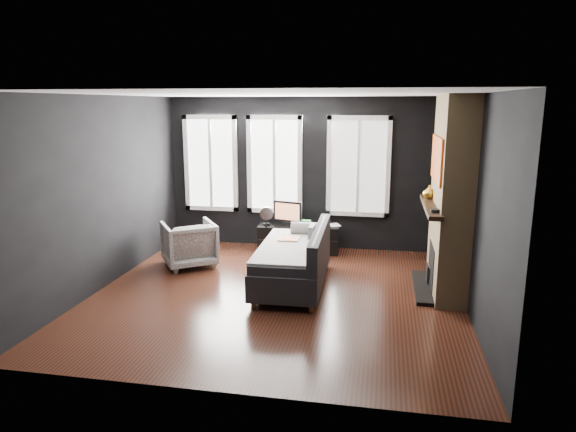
% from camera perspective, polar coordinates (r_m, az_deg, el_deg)
% --- Properties ---
extents(floor, '(5.00, 5.00, 0.00)m').
position_cam_1_polar(floor, '(7.17, -1.24, -8.70)').
color(floor, black).
rests_on(floor, ground).
extents(ceiling, '(5.00, 5.00, 0.00)m').
position_cam_1_polar(ceiling, '(6.69, -1.35, 13.41)').
color(ceiling, white).
rests_on(ceiling, ground).
extents(wall_back, '(5.00, 0.02, 2.70)m').
position_cam_1_polar(wall_back, '(9.24, 1.90, 4.74)').
color(wall_back, black).
rests_on(wall_back, ground).
extents(wall_left, '(0.02, 5.00, 2.70)m').
position_cam_1_polar(wall_left, '(7.71, -19.82, 2.47)').
color(wall_left, black).
rests_on(wall_left, ground).
extents(wall_right, '(0.02, 5.00, 2.70)m').
position_cam_1_polar(wall_right, '(6.76, 19.94, 1.14)').
color(wall_right, black).
rests_on(wall_right, ground).
extents(windows, '(4.00, 0.16, 1.76)m').
position_cam_1_polar(windows, '(9.19, -0.92, 11.15)').
color(windows, white).
rests_on(windows, wall_back).
extents(fireplace, '(0.70, 1.62, 2.70)m').
position_cam_1_polar(fireplace, '(7.31, 17.67, 2.11)').
color(fireplace, '#93724C').
rests_on(fireplace, floor).
extents(sofa, '(1.07, 2.06, 0.87)m').
position_cam_1_polar(sofa, '(7.37, 0.52, -4.53)').
color(sofa, '#252527').
rests_on(sofa, floor).
extents(stripe_pillow, '(0.08, 0.33, 0.32)m').
position_cam_1_polar(stripe_pillow, '(7.76, 2.70, -2.18)').
color(stripe_pillow, gray).
rests_on(stripe_pillow, sofa).
extents(armchair, '(1.06, 1.04, 0.80)m').
position_cam_1_polar(armchair, '(8.43, -10.94, -2.81)').
color(armchair, white).
rests_on(armchair, floor).
extents(media_console, '(1.44, 0.56, 0.48)m').
position_cam_1_polar(media_console, '(9.07, 1.17, -2.54)').
color(media_console, black).
rests_on(media_console, floor).
extents(monitor, '(0.55, 0.25, 0.48)m').
position_cam_1_polar(monitor, '(9.00, -0.02, 0.51)').
color(monitor, black).
rests_on(monitor, media_console).
extents(desk_fan, '(0.28, 0.28, 0.33)m').
position_cam_1_polar(desk_fan, '(9.03, -2.41, 0.05)').
color(desk_fan, gray).
rests_on(desk_fan, media_console).
extents(mug, '(0.11, 0.09, 0.11)m').
position_cam_1_polar(mug, '(8.95, 3.75, -0.81)').
color(mug, '#CC5A08').
rests_on(mug, media_console).
extents(book, '(0.17, 0.09, 0.25)m').
position_cam_1_polar(book, '(8.98, 4.63, -0.34)').
color(book, '#A59E85').
rests_on(book, media_console).
extents(storage_box, '(0.20, 0.14, 0.11)m').
position_cam_1_polar(storage_box, '(8.95, 1.90, -0.81)').
color(storage_box, '#266F37').
rests_on(storage_box, media_console).
extents(mantel_vase, '(0.21, 0.22, 0.19)m').
position_cam_1_polar(mantel_vase, '(7.73, 15.43, 2.59)').
color(mantel_vase, gold).
rests_on(mantel_vase, fireplace).
extents(mantel_clock, '(0.14, 0.14, 0.04)m').
position_cam_1_polar(mantel_clock, '(6.77, 16.06, 0.56)').
color(mantel_clock, black).
rests_on(mantel_clock, fireplace).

